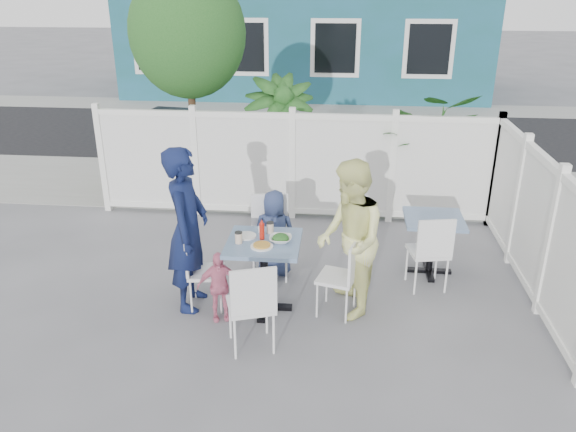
# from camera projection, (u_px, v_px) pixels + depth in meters

# --- Properties ---
(ground) EXTENTS (80.00, 80.00, 0.00)m
(ground) POSITION_uv_depth(u_px,v_px,m) (263.00, 298.00, 6.37)
(ground) COLOR slate
(near_sidewalk) EXTENTS (24.00, 2.60, 0.01)m
(near_sidewalk) POSITION_uv_depth(u_px,v_px,m) (294.00, 186.00, 9.86)
(near_sidewalk) COLOR gray
(near_sidewalk) RESTS_ON ground
(street) EXTENTS (24.00, 5.00, 0.01)m
(street) POSITION_uv_depth(u_px,v_px,m) (308.00, 134.00, 13.26)
(street) COLOR black
(street) RESTS_ON ground
(far_sidewalk) EXTENTS (24.00, 1.60, 0.01)m
(far_sidewalk) POSITION_uv_depth(u_px,v_px,m) (316.00, 107.00, 16.11)
(far_sidewalk) COLOR gray
(far_sidewalk) RESTS_ON ground
(fence_back) EXTENTS (5.86, 0.08, 1.60)m
(fence_back) POSITION_uv_depth(u_px,v_px,m) (292.00, 168.00, 8.27)
(fence_back) COLOR white
(fence_back) RESTS_ON ground
(fence_right) EXTENTS (0.08, 3.66, 1.60)m
(fence_right) POSITION_uv_depth(u_px,v_px,m) (532.00, 224.00, 6.34)
(fence_right) COLOR white
(fence_right) RESTS_ON ground
(tree) EXTENTS (1.80, 1.62, 3.59)m
(tree) POSITION_uv_depth(u_px,v_px,m) (187.00, 34.00, 8.56)
(tree) COLOR #382316
(tree) RESTS_ON ground
(utility_cabinet) EXTENTS (0.70, 0.55, 1.20)m
(utility_cabinet) POSITION_uv_depth(u_px,v_px,m) (173.00, 147.00, 10.02)
(utility_cabinet) COLOR gold
(utility_cabinet) RESTS_ON ground
(potted_shrub_a) EXTENTS (1.32, 1.32, 2.00)m
(potted_shrub_a) POSITION_uv_depth(u_px,v_px,m) (278.00, 141.00, 8.85)
(potted_shrub_a) COLOR #1D501C
(potted_shrub_a) RESTS_ON ground
(potted_shrub_b) EXTENTS (2.01, 1.85, 1.88)m
(potted_shrub_b) POSITION_uv_depth(u_px,v_px,m) (414.00, 150.00, 8.59)
(potted_shrub_b) COLOR #1D501C
(potted_shrub_b) RESTS_ON ground
(main_table) EXTENTS (0.77, 0.77, 0.81)m
(main_table) POSITION_uv_depth(u_px,v_px,m) (264.00, 257.00, 5.93)
(main_table) COLOR slate
(main_table) RESTS_ON ground
(spare_table) EXTENTS (0.69, 0.69, 0.73)m
(spare_table) POSITION_uv_depth(u_px,v_px,m) (433.00, 230.00, 6.72)
(spare_table) COLOR slate
(spare_table) RESTS_ON ground
(chair_left) EXTENTS (0.42, 0.44, 0.86)m
(chair_left) POSITION_uv_depth(u_px,v_px,m) (199.00, 265.00, 6.03)
(chair_left) COLOR white
(chair_left) RESTS_ON ground
(chair_right) EXTENTS (0.47, 0.48, 0.87)m
(chair_right) POSITION_uv_depth(u_px,v_px,m) (344.00, 272.00, 5.88)
(chair_right) COLOR white
(chair_right) RESTS_ON ground
(chair_back) EXTENTS (0.50, 0.48, 0.98)m
(chair_back) POSITION_uv_depth(u_px,v_px,m) (270.00, 230.00, 6.72)
(chair_back) COLOR white
(chair_back) RESTS_ON ground
(chair_near) EXTENTS (0.54, 0.53, 0.95)m
(chair_near) POSITION_uv_depth(u_px,v_px,m) (252.00, 301.00, 5.25)
(chair_near) COLOR white
(chair_near) RESTS_ON ground
(chair_spare) EXTENTS (0.49, 0.48, 0.93)m
(chair_spare) POSITION_uv_depth(u_px,v_px,m) (431.00, 248.00, 6.34)
(chair_spare) COLOR white
(chair_spare) RESTS_ON ground
(man) EXTENTS (0.44, 0.66, 1.80)m
(man) POSITION_uv_depth(u_px,v_px,m) (188.00, 230.00, 5.92)
(man) COLOR #0F183F
(man) RESTS_ON ground
(woman) EXTENTS (0.78, 0.93, 1.69)m
(woman) POSITION_uv_depth(u_px,v_px,m) (350.00, 240.00, 5.80)
(woman) COLOR #F0F44B
(woman) RESTS_ON ground
(boy) EXTENTS (0.52, 0.34, 1.07)m
(boy) POSITION_uv_depth(u_px,v_px,m) (274.00, 233.00, 6.71)
(boy) COLOR navy
(boy) RESTS_ON ground
(toddler) EXTENTS (0.49, 0.32, 0.77)m
(toddler) POSITION_uv_depth(u_px,v_px,m) (219.00, 286.00, 5.84)
(toddler) COLOR pink
(toddler) RESTS_ON ground
(plate_main) EXTENTS (0.23, 0.23, 0.01)m
(plate_main) POSITION_uv_depth(u_px,v_px,m) (262.00, 246.00, 5.73)
(plate_main) COLOR white
(plate_main) RESTS_ON main_table
(plate_side) EXTENTS (0.22, 0.22, 0.02)m
(plate_side) POSITION_uv_depth(u_px,v_px,m) (246.00, 236.00, 5.96)
(plate_side) COLOR white
(plate_side) RESTS_ON main_table
(salad_bowl) EXTENTS (0.23, 0.23, 0.06)m
(salad_bowl) POSITION_uv_depth(u_px,v_px,m) (281.00, 239.00, 5.84)
(salad_bowl) COLOR white
(salad_bowl) RESTS_ON main_table
(coffee_cup_a) EXTENTS (0.08, 0.08, 0.11)m
(coffee_cup_a) POSITION_uv_depth(u_px,v_px,m) (239.00, 238.00, 5.80)
(coffee_cup_a) COLOR beige
(coffee_cup_a) RESTS_ON main_table
(coffee_cup_b) EXTENTS (0.08, 0.08, 0.11)m
(coffee_cup_b) POSITION_uv_depth(u_px,v_px,m) (270.00, 228.00, 6.04)
(coffee_cup_b) COLOR beige
(coffee_cup_b) RESTS_ON main_table
(ketchup_bottle) EXTENTS (0.05, 0.05, 0.17)m
(ketchup_bottle) POSITION_uv_depth(u_px,v_px,m) (262.00, 231.00, 5.88)
(ketchup_bottle) COLOR red
(ketchup_bottle) RESTS_ON main_table
(salt_shaker) EXTENTS (0.03, 0.03, 0.07)m
(salt_shaker) POSITION_uv_depth(u_px,v_px,m) (260.00, 229.00, 6.05)
(salt_shaker) COLOR white
(salt_shaker) RESTS_ON main_table
(pepper_shaker) EXTENTS (0.03, 0.03, 0.07)m
(pepper_shaker) POSITION_uv_depth(u_px,v_px,m) (261.00, 228.00, 6.09)
(pepper_shaker) COLOR black
(pepper_shaker) RESTS_ON main_table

